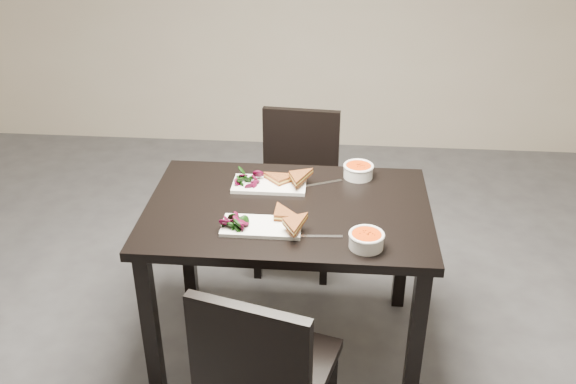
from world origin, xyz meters
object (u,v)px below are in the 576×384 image
object	(u,v)px
table	(288,226)
chair_far	(298,180)
soup_bowl_far	(358,170)
chair_near	(263,371)
soup_bowl_near	(366,239)
plate_far	(269,185)
plate_near	(262,227)

from	to	relation	value
table	chair_far	distance (m)	0.77
soup_bowl_far	chair_near	bearing A→B (deg)	-108.51
chair_far	table	bearing A→B (deg)	-84.97
chair_far	soup_bowl_near	world-z (taller)	chair_far
plate_far	soup_bowl_far	xyz separation A→B (m)	(0.40, 0.13, 0.03)
chair_far	soup_bowl_near	size ratio (longest dim) A/B	6.20
plate_far	plate_near	bearing A→B (deg)	-88.86
soup_bowl_near	plate_near	bearing A→B (deg)	166.41
chair_far	plate_near	world-z (taller)	chair_far
soup_bowl_near	chair_near	bearing A→B (deg)	-130.86
chair_near	chair_far	bearing A→B (deg)	104.62
chair_near	chair_far	world-z (taller)	same
plate_far	chair_near	bearing A→B (deg)	-85.57
plate_far	soup_bowl_far	bearing A→B (deg)	17.67
chair_far	plate_far	distance (m)	0.65
chair_far	plate_near	distance (m)	0.98
plate_near	soup_bowl_far	world-z (taller)	soup_bowl_far
chair_far	soup_bowl_far	bearing A→B (deg)	-51.59
soup_bowl_near	soup_bowl_far	xyz separation A→B (m)	(-0.02, 0.58, 0.00)
soup_bowl_far	soup_bowl_near	bearing A→B (deg)	-87.86
table	plate_near	xyz separation A→B (m)	(-0.09, -0.18, 0.11)
soup_bowl_near	soup_bowl_far	size ratio (longest dim) A/B	0.98
chair_far	soup_bowl_far	size ratio (longest dim) A/B	6.09
chair_near	table	bearing A→B (deg)	102.94
plate_near	chair_far	bearing A→B (deg)	84.95
table	soup_bowl_far	xyz separation A→B (m)	(0.30, 0.30, 0.13)
table	chair_far	size ratio (longest dim) A/B	1.41
plate_far	chair_far	bearing A→B (deg)	81.24
table	soup_bowl_far	world-z (taller)	soup_bowl_far
soup_bowl_near	plate_far	distance (m)	0.62
plate_near	soup_bowl_near	distance (m)	0.42
table	chair_near	xyz separation A→B (m)	(-0.03, -0.69, -0.17)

